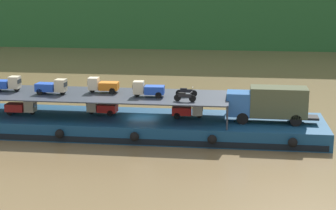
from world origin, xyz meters
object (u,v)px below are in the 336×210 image
object	(u,v)px
mini_truck_lower_mid	(188,110)
mini_truck_upper_mid	(52,87)
mini_truck_lower_aft	(102,107)
covered_lorry	(269,103)
cargo_barge	(143,125)
mini_truck_upper_fore	(103,85)
mini_truck_upper_bow	(148,89)
mini_truck_upper_stern	(6,84)
mini_truck_lower_stern	(22,107)
motorcycle_upper_centre	(186,92)
motorcycle_upper_port	(185,97)

from	to	relation	value
mini_truck_lower_mid	mini_truck_upper_mid	distance (m)	12.39
mini_truck_lower_aft	covered_lorry	bearing A→B (deg)	-3.22
cargo_barge	covered_lorry	world-z (taller)	covered_lorry
mini_truck_upper_fore	mini_truck_upper_bow	xyz separation A→B (m)	(4.38, -1.26, 0.00)
mini_truck_upper_stern	mini_truck_lower_stern	bearing A→B (deg)	-21.23
mini_truck_upper_stern	mini_truck_upper_fore	bearing A→B (deg)	2.43
motorcycle_upper_centre	mini_truck_lower_stern	bearing A→B (deg)	-179.01
covered_lorry	mini_truck_upper_stern	bearing A→B (deg)	178.39
mini_truck_upper_mid	motorcycle_upper_port	xyz separation A→B (m)	(12.12, -1.52, -0.26)
mini_truck_upper_stern	mini_truck_upper_mid	size ratio (longest dim) A/B	0.99
mini_truck_lower_stern	covered_lorry	bearing A→B (deg)	-0.09
mini_truck_lower_aft	mini_truck_upper_fore	xyz separation A→B (m)	(0.12, 0.21, 2.00)
covered_lorry	motorcycle_upper_port	xyz separation A→B (m)	(-7.12, -1.71, 0.74)
covered_lorry	mini_truck_upper_bow	world-z (taller)	mini_truck_upper_bow
covered_lorry	mini_truck_upper_bow	size ratio (longest dim) A/B	2.83
cargo_barge	mini_truck_lower_mid	world-z (taller)	mini_truck_lower_mid
mini_truck_upper_stern	mini_truck_upper_mid	distance (m)	4.77
mini_truck_lower_stern	motorcycle_upper_port	size ratio (longest dim) A/B	1.45
mini_truck_upper_bow	mini_truck_lower_stern	bearing A→B (deg)	178.84
mini_truck_upper_mid	mini_truck_lower_stern	bearing A→B (deg)	175.93
covered_lorry	mini_truck_upper_bow	xyz separation A→B (m)	(-10.49, -0.20, 1.00)
mini_truck_lower_stern	motorcycle_upper_centre	distance (m)	15.20
mini_truck_upper_bow	mini_truck_lower_mid	bearing A→B (deg)	14.88
mini_truck_upper_fore	motorcycle_upper_centre	size ratio (longest dim) A/B	1.46
mini_truck_upper_fore	mini_truck_upper_bow	size ratio (longest dim) A/B	1.00
mini_truck_lower_aft	mini_truck_upper_stern	world-z (taller)	mini_truck_upper_stern
mini_truck_lower_mid	mini_truck_upper_mid	world-z (taller)	mini_truck_upper_mid
mini_truck_upper_bow	mini_truck_upper_stern	bearing A→B (deg)	176.27
mini_truck_upper_stern	mini_truck_upper_bow	world-z (taller)	same
mini_truck_lower_mid	mini_truck_upper_mid	xyz separation A→B (m)	(-12.20, -0.89, 2.00)
mini_truck_upper_mid	motorcycle_upper_centre	distance (m)	12.07
mini_truck_upper_bow	motorcycle_upper_port	distance (m)	3.70
mini_truck_lower_mid	mini_truck_upper_mid	bearing A→B (deg)	-175.81
mini_truck_lower_mid	mini_truck_upper_bow	distance (m)	4.09
mini_truck_lower_aft	mini_truck_upper_bow	world-z (taller)	mini_truck_upper_bow
mini_truck_upper_mid	mini_truck_upper_fore	world-z (taller)	same
mini_truck_upper_fore	motorcycle_upper_centre	bearing A→B (deg)	-5.65
mini_truck_upper_bow	covered_lorry	bearing A→B (deg)	1.11
mini_truck_lower_mid	mini_truck_upper_fore	bearing A→B (deg)	177.47
mini_truck_lower_mid	mini_truck_upper_bow	xyz separation A→B (m)	(-3.45, -0.92, 2.00)
cargo_barge	mini_truck_lower_mid	size ratio (longest dim) A/B	11.55
mini_truck_lower_stern	mini_truck_upper_fore	xyz separation A→B (m)	(7.42, 1.02, 2.00)
covered_lorry	mini_truck_lower_stern	world-z (taller)	covered_lorry
mini_truck_upper_stern	mini_truck_upper_fore	xyz separation A→B (m)	(9.06, 0.38, 0.00)
mini_truck_lower_stern	mini_truck_lower_mid	size ratio (longest dim) A/B	0.99
mini_truck_lower_aft	mini_truck_upper_stern	distance (m)	9.17
mini_truck_lower_stern	mini_truck_upper_bow	xyz separation A→B (m)	(11.80, -0.24, 2.00)
mini_truck_lower_aft	motorcycle_upper_centre	size ratio (longest dim) A/B	1.46
mini_truck_lower_stern	mini_truck_upper_mid	size ratio (longest dim) A/B	0.99
covered_lorry	mini_truck_upper_fore	bearing A→B (deg)	175.93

